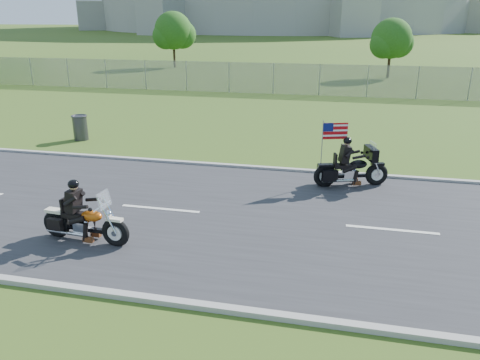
# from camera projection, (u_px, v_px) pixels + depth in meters

# --- Properties ---
(ground) EXTENTS (420.00, 420.00, 0.00)m
(ground) POSITION_uv_depth(u_px,v_px,m) (232.00, 217.00, 12.22)
(ground) COLOR #2B4916
(ground) RESTS_ON ground
(road) EXTENTS (120.00, 8.00, 0.04)m
(road) POSITION_uv_depth(u_px,v_px,m) (232.00, 216.00, 12.21)
(road) COLOR #28282B
(road) RESTS_ON ground
(curb_north) EXTENTS (120.00, 0.18, 0.12)m
(curb_north) POSITION_uv_depth(u_px,v_px,m) (260.00, 168.00, 15.93)
(curb_north) COLOR #9E9B93
(curb_north) RESTS_ON ground
(curb_south) EXTENTS (120.00, 0.18, 0.12)m
(curb_south) POSITION_uv_depth(u_px,v_px,m) (181.00, 303.00, 8.48)
(curb_south) COLOR #9E9B93
(curb_south) RESTS_ON ground
(fence) EXTENTS (60.00, 0.03, 2.00)m
(fence) POSITION_uv_depth(u_px,v_px,m) (229.00, 77.00, 31.30)
(fence) COLOR gray
(fence) RESTS_ON ground
(tree_fence_near) EXTENTS (3.52, 3.28, 4.75)m
(tree_fence_near) POSITION_uv_depth(u_px,v_px,m) (392.00, 41.00, 37.61)
(tree_fence_near) COLOR #382316
(tree_fence_near) RESTS_ON ground
(tree_fence_mid) EXTENTS (3.96, 3.69, 5.30)m
(tree_fence_mid) POSITION_uv_depth(u_px,v_px,m) (174.00, 33.00, 45.27)
(tree_fence_mid) COLOR #382316
(tree_fence_mid) RESTS_ON ground
(motorcycle_lead) EXTENTS (2.26, 0.65, 1.52)m
(motorcycle_lead) POSITION_uv_depth(u_px,v_px,m) (84.00, 223.00, 10.72)
(motorcycle_lead) COLOR black
(motorcycle_lead) RESTS_ON ground
(motorcycle_follow) EXTENTS (2.26, 1.10, 1.94)m
(motorcycle_follow) POSITION_uv_depth(u_px,v_px,m) (351.00, 170.00, 14.19)
(motorcycle_follow) COLOR black
(motorcycle_follow) RESTS_ON ground
(trash_can) EXTENTS (0.68, 0.68, 1.01)m
(trash_can) POSITION_uv_depth(u_px,v_px,m) (80.00, 128.00, 19.53)
(trash_can) COLOR #35353A
(trash_can) RESTS_ON ground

